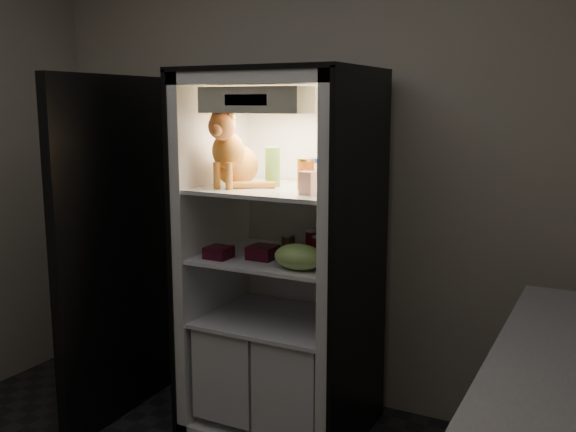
% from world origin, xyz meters
% --- Properties ---
extents(room_shell, '(3.60, 3.60, 3.60)m').
position_xyz_m(room_shell, '(0.00, 0.00, 1.62)').
color(room_shell, white).
rests_on(room_shell, floor).
extents(refrigerator, '(0.90, 0.72, 1.88)m').
position_xyz_m(refrigerator, '(0.00, 1.38, 0.79)').
color(refrigerator, white).
rests_on(refrigerator, floor).
extents(fridge_door, '(0.10, 0.87, 1.85)m').
position_xyz_m(fridge_door, '(-0.85, 1.04, 0.91)').
color(fridge_door, black).
rests_on(fridge_door, floor).
extents(tabby_cat, '(0.35, 0.39, 0.41)m').
position_xyz_m(tabby_cat, '(-0.21, 1.24, 1.44)').
color(tabby_cat, '#C17118').
rests_on(tabby_cat, refrigerator).
extents(parmesan_shaker, '(0.08, 0.08, 0.20)m').
position_xyz_m(parmesan_shaker, '(-0.04, 1.34, 1.39)').
color(parmesan_shaker, '#258834').
rests_on(parmesan_shaker, refrigerator).
extents(mayo_tub, '(0.10, 0.10, 0.14)m').
position_xyz_m(mayo_tub, '(0.11, 1.50, 1.36)').
color(mayo_tub, white).
rests_on(mayo_tub, refrigerator).
extents(salsa_jar, '(0.08, 0.08, 0.15)m').
position_xyz_m(salsa_jar, '(0.15, 1.34, 1.37)').
color(salsa_jar, maroon).
rests_on(salsa_jar, refrigerator).
extents(pepper_jar, '(0.11, 0.11, 0.19)m').
position_xyz_m(pepper_jar, '(0.29, 1.41, 1.38)').
color(pepper_jar, '#9A2D14').
rests_on(pepper_jar, refrigerator).
extents(cream_carton, '(0.06, 0.06, 0.11)m').
position_xyz_m(cream_carton, '(0.24, 1.16, 1.34)').
color(cream_carton, white).
rests_on(cream_carton, refrigerator).
extents(soda_can_a, '(0.07, 0.07, 0.13)m').
position_xyz_m(soda_can_a, '(0.16, 1.39, 1.01)').
color(soda_can_a, black).
rests_on(soda_can_a, refrigerator).
extents(soda_can_b, '(0.07, 0.07, 0.14)m').
position_xyz_m(soda_can_b, '(0.25, 1.37, 1.01)').
color(soda_can_b, black).
rests_on(soda_can_b, refrigerator).
extents(soda_can_c, '(0.07, 0.07, 0.13)m').
position_xyz_m(soda_can_c, '(0.26, 1.27, 1.01)').
color(soda_can_c, black).
rests_on(soda_can_c, refrigerator).
extents(condiment_jar, '(0.07, 0.07, 0.10)m').
position_xyz_m(condiment_jar, '(0.02, 1.40, 0.99)').
color(condiment_jar, brown).
rests_on(condiment_jar, refrigerator).
extents(grape_bag, '(0.24, 0.18, 0.12)m').
position_xyz_m(grape_bag, '(0.22, 1.12, 1.00)').
color(grape_bag, '#88B856').
rests_on(grape_bag, refrigerator).
extents(berry_box_left, '(0.12, 0.12, 0.06)m').
position_xyz_m(berry_box_left, '(-0.24, 1.13, 0.97)').
color(berry_box_left, '#470B19').
rests_on(berry_box_left, refrigerator).
extents(berry_box_right, '(0.13, 0.13, 0.07)m').
position_xyz_m(berry_box_right, '(-0.03, 1.23, 0.97)').
color(berry_box_right, '#470B19').
rests_on(berry_box_right, refrigerator).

